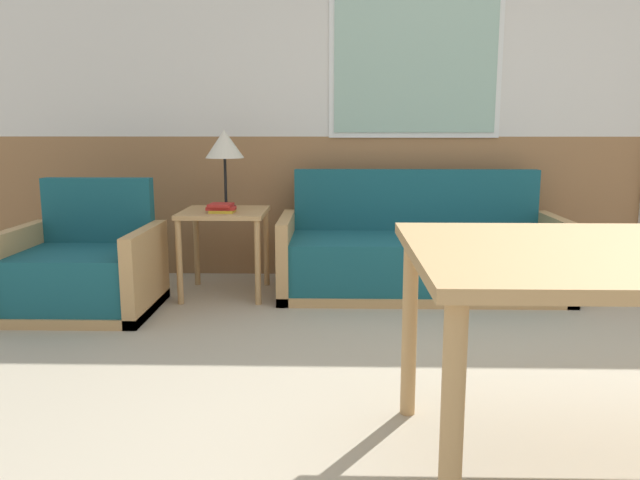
{
  "coord_description": "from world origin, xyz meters",
  "views": [
    {
      "loc": [
        -0.88,
        -2.22,
        1.15
      ],
      "look_at": [
        -0.96,
        1.17,
        0.53
      ],
      "focal_mm": 35.0,
      "sensor_mm": 36.0,
      "label": 1
    }
  ],
  "objects_px": {
    "couch": "(420,257)",
    "table_lamp": "(225,146)",
    "side_table": "(224,224)",
    "armchair": "(84,273)"
  },
  "relations": [
    {
      "from": "couch",
      "to": "armchair",
      "type": "xyz_separation_m",
      "value": [
        -2.17,
        -0.5,
        -0.01
      ]
    },
    {
      "from": "armchair",
      "to": "side_table",
      "type": "relative_size",
      "value": 1.5
    },
    {
      "from": "side_table",
      "to": "table_lamp",
      "type": "bearing_deg",
      "value": 91.62
    },
    {
      "from": "couch",
      "to": "side_table",
      "type": "distance_m",
      "value": 1.37
    },
    {
      "from": "couch",
      "to": "table_lamp",
      "type": "xyz_separation_m",
      "value": [
        -1.35,
        0.03,
        0.77
      ]
    },
    {
      "from": "couch",
      "to": "side_table",
      "type": "relative_size",
      "value": 3.3
    },
    {
      "from": "couch",
      "to": "table_lamp",
      "type": "relative_size",
      "value": 3.58
    },
    {
      "from": "side_table",
      "to": "couch",
      "type": "bearing_deg",
      "value": 3.1
    },
    {
      "from": "side_table",
      "to": "table_lamp",
      "type": "distance_m",
      "value": 0.54
    },
    {
      "from": "couch",
      "to": "armchair",
      "type": "height_order",
      "value": "couch"
    }
  ]
}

